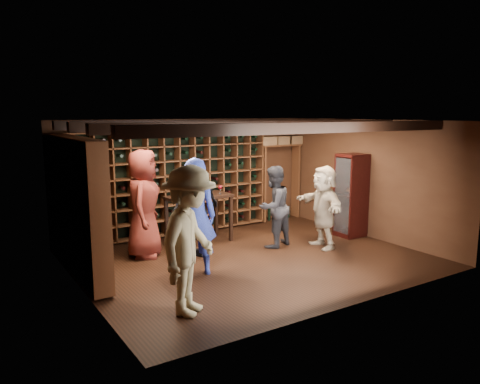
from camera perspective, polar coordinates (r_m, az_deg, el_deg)
ground at (r=8.64m, az=1.33°, el=-8.12°), size 6.00×6.00×0.00m
room_shell at (r=8.27m, az=1.20°, el=8.14°), size 6.00×6.00×6.00m
wine_rack_back at (r=10.13m, az=-8.50°, el=1.10°), size 4.65×0.30×2.20m
wine_rack_left at (r=7.99m, az=-19.23°, el=-1.62°), size 0.30×2.65×2.20m
crate_shelf at (r=11.57m, az=4.89°, el=4.32°), size 1.20×0.32×2.07m
display_cabinet at (r=10.29m, az=13.37°, el=-0.58°), size 0.55×0.50×1.75m
man_blue_shirt at (r=7.65m, az=-5.53°, el=-3.01°), size 0.83×0.70×1.93m
man_grey_suit at (r=9.24m, az=4.12°, el=-1.80°), size 0.92×0.80×1.61m
guest_red_floral at (r=8.73m, az=-11.71°, el=-1.40°), size 1.06×1.16×1.99m
guest_woman_black at (r=8.50m, az=-5.46°, el=-2.07°), size 1.16×0.73×1.83m
guest_khaki at (r=6.14m, az=-6.15°, el=-5.96°), size 1.45×1.39×1.98m
guest_beige at (r=9.32m, az=10.13°, el=-1.77°), size 0.78×1.58×1.63m
tasting_table at (r=9.50m, az=-5.05°, el=-1.15°), size 1.36×0.76×1.27m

